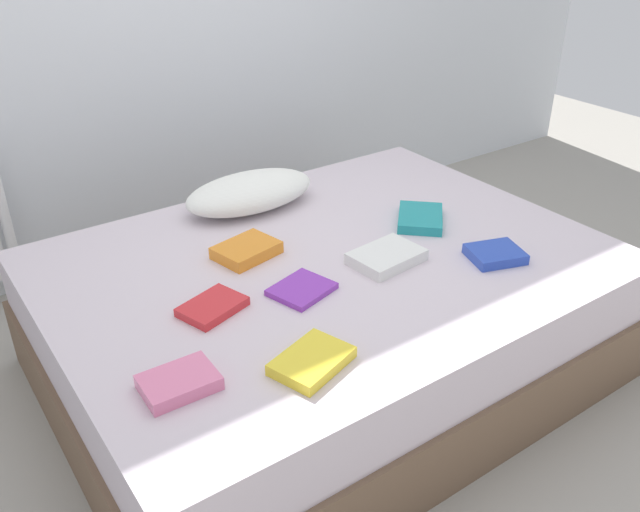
{
  "coord_description": "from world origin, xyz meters",
  "views": [
    {
      "loc": [
        -1.24,
        -1.71,
        1.68
      ],
      "look_at": [
        0.0,
        0.05,
        0.48
      ],
      "focal_mm": 37.54,
      "sensor_mm": 36.0,
      "label": 1
    }
  ],
  "objects_px": {
    "textbook_orange": "(247,250)",
    "textbook_blue": "(495,254)",
    "textbook_white": "(386,257)",
    "pillow": "(250,192)",
    "bed": "(328,315)",
    "textbook_purple": "(302,289)",
    "textbook_red": "(212,307)",
    "textbook_yellow": "(312,361)",
    "textbook_pink": "(179,382)",
    "textbook_teal": "(420,218)"
  },
  "relations": [
    {
      "from": "textbook_teal",
      "to": "textbook_white",
      "type": "distance_m",
      "value": 0.36
    },
    {
      "from": "textbook_yellow",
      "to": "textbook_blue",
      "type": "height_order",
      "value": "textbook_blue"
    },
    {
      "from": "bed",
      "to": "textbook_yellow",
      "type": "xyz_separation_m",
      "value": [
        -0.4,
        -0.48,
        0.27
      ]
    },
    {
      "from": "textbook_purple",
      "to": "textbook_red",
      "type": "bearing_deg",
      "value": 150.8
    },
    {
      "from": "bed",
      "to": "textbook_blue",
      "type": "relative_size",
      "value": 10.87
    },
    {
      "from": "textbook_orange",
      "to": "textbook_yellow",
      "type": "relative_size",
      "value": 0.98
    },
    {
      "from": "textbook_yellow",
      "to": "textbook_white",
      "type": "relative_size",
      "value": 0.89
    },
    {
      "from": "textbook_purple",
      "to": "textbook_pink",
      "type": "distance_m",
      "value": 0.58
    },
    {
      "from": "textbook_orange",
      "to": "textbook_pink",
      "type": "height_order",
      "value": "textbook_orange"
    },
    {
      "from": "textbook_purple",
      "to": "textbook_teal",
      "type": "bearing_deg",
      "value": -2.45
    },
    {
      "from": "textbook_orange",
      "to": "textbook_white",
      "type": "relative_size",
      "value": 0.87
    },
    {
      "from": "textbook_yellow",
      "to": "textbook_pink",
      "type": "distance_m",
      "value": 0.37
    },
    {
      "from": "textbook_blue",
      "to": "textbook_white",
      "type": "bearing_deg",
      "value": 166.55
    },
    {
      "from": "textbook_pink",
      "to": "textbook_red",
      "type": "bearing_deg",
      "value": 50.77
    },
    {
      "from": "pillow",
      "to": "textbook_white",
      "type": "xyz_separation_m",
      "value": [
        0.16,
        -0.68,
        -0.05
      ]
    },
    {
      "from": "textbook_yellow",
      "to": "textbook_purple",
      "type": "distance_m",
      "value": 0.39
    },
    {
      "from": "pillow",
      "to": "textbook_yellow",
      "type": "distance_m",
      "value": 1.09
    },
    {
      "from": "textbook_teal",
      "to": "textbook_red",
      "type": "bearing_deg",
      "value": 139.03
    },
    {
      "from": "pillow",
      "to": "textbook_orange",
      "type": "bearing_deg",
      "value": -121.81
    },
    {
      "from": "textbook_orange",
      "to": "textbook_white",
      "type": "height_order",
      "value": "textbook_orange"
    },
    {
      "from": "textbook_yellow",
      "to": "textbook_teal",
      "type": "relative_size",
      "value": 0.93
    },
    {
      "from": "textbook_pink",
      "to": "textbook_white",
      "type": "xyz_separation_m",
      "value": [
        0.89,
        0.21,
        0.0
      ]
    },
    {
      "from": "pillow",
      "to": "bed",
      "type": "bearing_deg",
      "value": -88.24
    },
    {
      "from": "textbook_orange",
      "to": "textbook_purple",
      "type": "height_order",
      "value": "textbook_orange"
    },
    {
      "from": "textbook_white",
      "to": "textbook_blue",
      "type": "height_order",
      "value": "textbook_white"
    },
    {
      "from": "bed",
      "to": "textbook_blue",
      "type": "height_order",
      "value": "textbook_blue"
    },
    {
      "from": "textbook_orange",
      "to": "textbook_pink",
      "type": "bearing_deg",
      "value": -145.83
    },
    {
      "from": "textbook_orange",
      "to": "textbook_red",
      "type": "distance_m",
      "value": 0.37
    },
    {
      "from": "pillow",
      "to": "textbook_teal",
      "type": "xyz_separation_m",
      "value": [
        0.48,
        -0.51,
        -0.05
      ]
    },
    {
      "from": "textbook_blue",
      "to": "textbook_yellow",
      "type": "bearing_deg",
      "value": -153.51
    },
    {
      "from": "bed",
      "to": "textbook_yellow",
      "type": "bearing_deg",
      "value": -129.77
    },
    {
      "from": "textbook_pink",
      "to": "textbook_blue",
      "type": "bearing_deg",
      "value": 1.48
    },
    {
      "from": "textbook_purple",
      "to": "textbook_red",
      "type": "relative_size",
      "value": 0.97
    },
    {
      "from": "bed",
      "to": "pillow",
      "type": "distance_m",
      "value": 0.62
    },
    {
      "from": "pillow",
      "to": "textbook_purple",
      "type": "bearing_deg",
      "value": -106.02
    },
    {
      "from": "bed",
      "to": "textbook_teal",
      "type": "bearing_deg",
      "value": 2.04
    },
    {
      "from": "textbook_pink",
      "to": "textbook_blue",
      "type": "relative_size",
      "value": 1.07
    },
    {
      "from": "textbook_orange",
      "to": "textbook_purple",
      "type": "xyz_separation_m",
      "value": [
        0.03,
        -0.32,
        -0.01
      ]
    },
    {
      "from": "textbook_teal",
      "to": "bed",
      "type": "bearing_deg",
      "value": 135.68
    },
    {
      "from": "textbook_orange",
      "to": "textbook_teal",
      "type": "relative_size",
      "value": 0.91
    },
    {
      "from": "textbook_purple",
      "to": "textbook_blue",
      "type": "distance_m",
      "value": 0.72
    },
    {
      "from": "pillow",
      "to": "textbook_purple",
      "type": "xyz_separation_m",
      "value": [
        -0.19,
        -0.67,
        -0.06
      ]
    },
    {
      "from": "textbook_white",
      "to": "textbook_blue",
      "type": "xyz_separation_m",
      "value": [
        0.33,
        -0.21,
        -0.0
      ]
    },
    {
      "from": "textbook_purple",
      "to": "textbook_teal",
      "type": "height_order",
      "value": "textbook_teal"
    },
    {
      "from": "pillow",
      "to": "textbook_orange",
      "type": "distance_m",
      "value": 0.42
    },
    {
      "from": "textbook_yellow",
      "to": "textbook_blue",
      "type": "bearing_deg",
      "value": -9.96
    },
    {
      "from": "bed",
      "to": "textbook_white",
      "type": "xyz_separation_m",
      "value": [
        0.15,
        -0.15,
        0.27
      ]
    },
    {
      "from": "textbook_teal",
      "to": "textbook_red",
      "type": "distance_m",
      "value": 0.97
    },
    {
      "from": "textbook_orange",
      "to": "textbook_blue",
      "type": "distance_m",
      "value": 0.89
    },
    {
      "from": "textbook_white",
      "to": "bed",
      "type": "bearing_deg",
      "value": 129.13
    }
  ]
}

